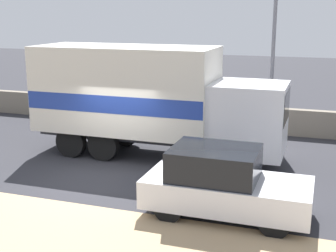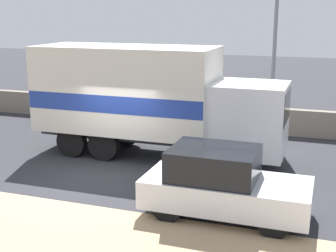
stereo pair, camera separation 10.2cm
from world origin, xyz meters
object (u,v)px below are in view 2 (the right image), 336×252
car_hatchback (222,184)px  pedestrian (47,101)px  box_truck (147,97)px  street_lamp (275,36)px

car_hatchback → pedestrian: (-9.63, 7.37, 0.06)m
box_truck → pedestrian: 7.20m
street_lamp → pedestrian: (-9.79, -0.38, -2.99)m
street_lamp → box_truck: 5.61m
box_truck → street_lamp: bearing=47.1°
car_hatchback → box_truck: bearing=131.7°
street_lamp → car_hatchback: street_lamp is taller
box_truck → pedestrian: size_ratio=4.90×
box_truck → pedestrian: bearing=150.5°
box_truck → pedestrian: box_truck is taller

